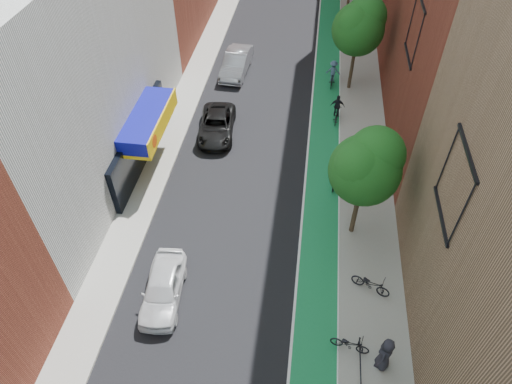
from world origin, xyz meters
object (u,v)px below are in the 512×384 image
at_px(parked_car_white, 163,288).
at_px(cyclist_lane_mid, 337,112).
at_px(cyclist_lane_near, 336,173).
at_px(pedestrian, 385,354).
at_px(parked_car_silver, 236,63).
at_px(cyclist_lane_far, 333,75).
at_px(parked_car_black, 217,125).

bearing_deg(parked_car_white, cyclist_lane_mid, 58.26).
height_order(cyclist_lane_near, pedestrian, cyclist_lane_near).
distance_m(parked_car_silver, cyclist_lane_far, 7.39).
xyz_separation_m(parked_car_white, pedestrian, (9.71, -2.03, 0.37)).
distance_m(parked_car_white, parked_car_silver, 20.36).
bearing_deg(parked_car_silver, cyclist_lane_near, -53.63).
bearing_deg(cyclist_lane_near, cyclist_lane_mid, -78.89).
relative_size(parked_car_black, parked_car_silver, 0.96).
bearing_deg(parked_car_black, parked_car_silver, 84.82).
distance_m(parked_car_black, pedestrian, 17.48).
height_order(parked_car_silver, cyclist_lane_far, cyclist_lane_far).
xyz_separation_m(parked_car_black, parked_car_silver, (0.00, 7.86, 0.15)).
xyz_separation_m(cyclist_lane_near, pedestrian, (2.01, -10.61, 0.11)).
height_order(parked_car_silver, pedestrian, pedestrian).
bearing_deg(pedestrian, cyclist_lane_near, -146.81).
distance_m(parked_car_black, parked_car_silver, 7.86).
height_order(cyclist_lane_mid, pedestrian, pedestrian).
xyz_separation_m(cyclist_lane_near, cyclist_lane_far, (-0.36, 10.93, -0.11)).
bearing_deg(parked_car_white, parked_car_black, 85.44).
xyz_separation_m(parked_car_black, cyclist_lane_far, (7.34, 7.00, 0.20)).
relative_size(parked_car_white, parked_car_silver, 0.85).
bearing_deg(cyclist_lane_mid, pedestrian, 101.12).
bearing_deg(cyclist_lane_near, parked_car_white, 59.19).
relative_size(parked_car_black, cyclist_lane_far, 2.45).
xyz_separation_m(parked_car_silver, pedestrian, (9.71, -22.39, 0.27)).
xyz_separation_m(parked_car_white, parked_car_black, (0.00, 12.50, -0.05)).
distance_m(parked_car_black, cyclist_lane_far, 10.15).
distance_m(parked_car_silver, cyclist_lane_mid, 9.39).
xyz_separation_m(parked_car_white, parked_car_silver, (0.00, 20.36, 0.10)).
bearing_deg(cyclist_lane_mid, cyclist_lane_near, 94.39).
bearing_deg(cyclist_lane_far, pedestrian, 100.77).
height_order(parked_car_white, parked_car_silver, parked_car_silver).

